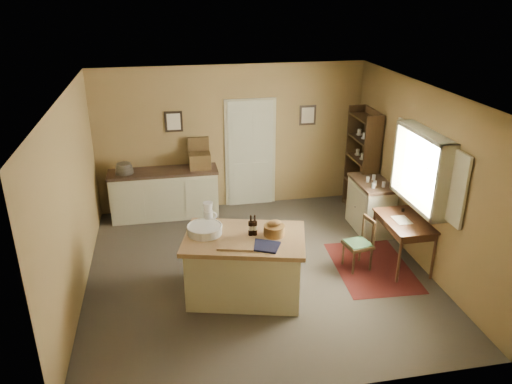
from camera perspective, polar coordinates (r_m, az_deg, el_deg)
The scene contains 16 objects.
ground at distance 7.65m, azimuth 0.12°, elevation -8.93°, with size 5.00×5.00×0.00m, color brown.
wall_back at distance 9.37m, azimuth -2.79°, elevation 6.19°, with size 5.00×0.10×2.70m, color olive.
wall_front at distance 4.88m, azimuth 5.80°, elevation -10.61°, with size 5.00×0.10×2.70m, color olive.
wall_left at distance 7.04m, azimuth -20.27°, elevation -1.04°, with size 0.10×5.00×2.70m, color olive.
wall_right at distance 7.87m, azimuth 18.31°, elevation 1.73°, with size 0.10×5.00×2.70m, color olive.
ceiling at distance 6.64m, azimuth 0.14°, elevation 11.28°, with size 5.00×5.00×0.00m, color silver.
door at distance 9.48m, azimuth -0.63°, elevation 4.55°, with size 0.97×0.06×2.11m, color #BABB9E.
framed_prints at distance 9.27m, azimuth -1.58°, elevation 8.41°, with size 2.82×0.02×0.38m.
window at distance 7.61m, azimuth 18.68°, elevation 2.56°, with size 0.25×1.99×1.12m.
work_island at distance 6.88m, azimuth -1.38°, elevation -8.25°, with size 1.81×1.41×1.20m.
sideboard at distance 9.29m, azimuth -10.36°, elevation 0.00°, with size 1.96×0.56×1.18m.
rug at distance 7.93m, azimuth 13.11°, elevation -8.33°, with size 1.10×1.60×0.01m, color #571713.
writing_desk at distance 7.80m, azimuth 16.58°, elevation -3.67°, with size 0.61×1.00×0.82m.
desk_chair at distance 7.68m, azimuth 11.57°, elevation -5.92°, with size 0.37×0.37×0.79m, color black, non-canonical shape.
right_cabinet at distance 8.89m, azimuth 12.95°, elevation -1.48°, with size 0.55×0.98×0.99m.
shelving_unit at distance 9.41m, azimuth 12.26°, elevation 3.35°, with size 0.33×0.88×1.95m.
Camera 1 is at (-1.24, -6.39, 4.03)m, focal length 35.00 mm.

